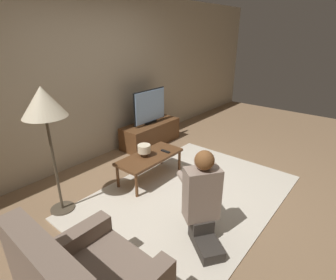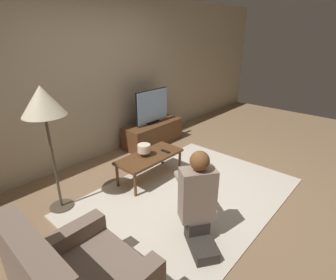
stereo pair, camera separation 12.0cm
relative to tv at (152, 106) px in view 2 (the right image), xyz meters
name	(u,v)px [view 2 (the right image)]	position (x,y,z in m)	size (l,w,h in m)	color
ground_plane	(187,197)	(-0.97, -1.58, -0.73)	(10.00, 10.00, 0.00)	#896B4C
wall_back	(92,80)	(-0.97, 0.35, 0.57)	(10.00, 0.06, 2.60)	tan
rug	(187,196)	(-0.97, -1.58, -0.73)	(2.85, 2.00, 0.02)	beige
tv_stand	(153,133)	(0.00, 0.00, -0.53)	(1.20, 0.46, 0.42)	brown
tv	(152,106)	(0.00, 0.00, 0.00)	(0.78, 0.08, 0.62)	black
coffee_table	(150,158)	(-0.96, -0.89, -0.40)	(0.99, 0.44, 0.38)	brown
floor_lamp	(43,106)	(-2.17, -0.57, 0.55)	(0.46, 0.46, 1.50)	#4C4233
person_kneeling	(198,199)	(-1.50, -2.10, -0.24)	(0.66, 0.78, 0.99)	#332D28
table_lamp	(144,149)	(-1.02, -0.84, -0.25)	(0.18, 0.18, 0.17)	#4C3823
remote	(165,151)	(-0.73, -0.98, -0.35)	(0.04, 0.15, 0.02)	black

